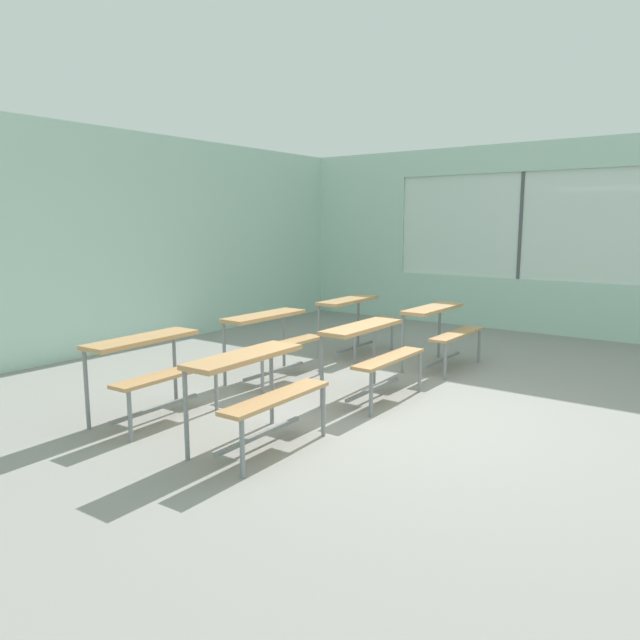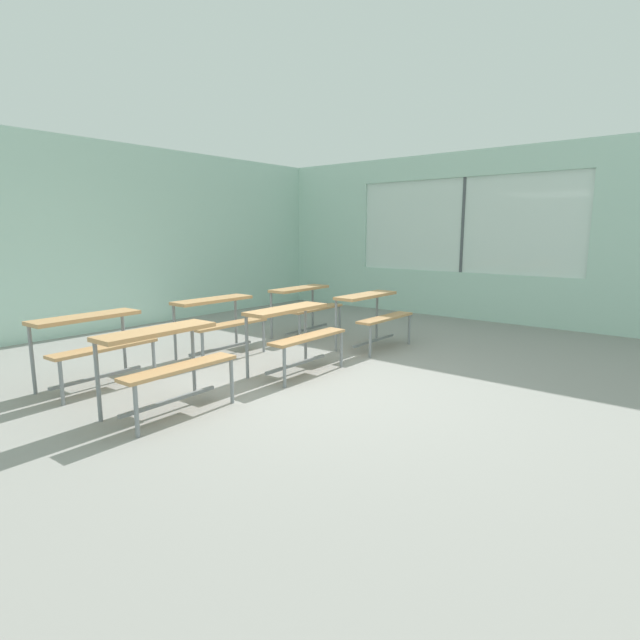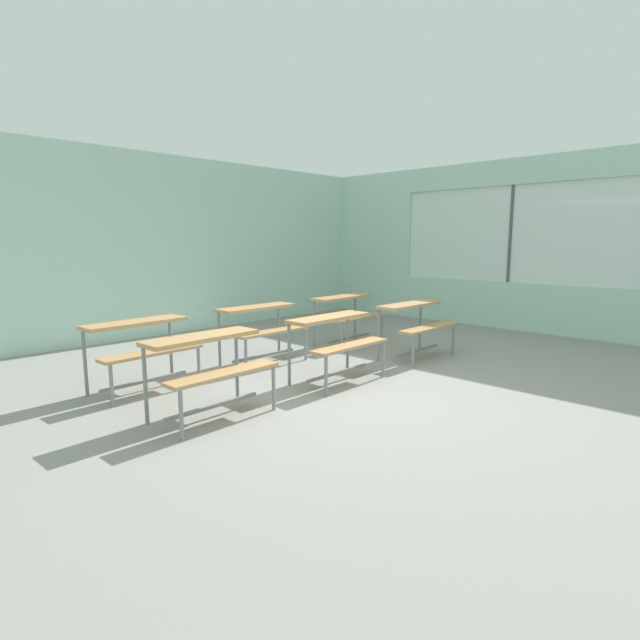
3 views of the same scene
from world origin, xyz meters
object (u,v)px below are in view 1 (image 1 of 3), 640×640
object	(u,v)px
desk_bench_r0c0	(255,378)
desk_bench_r0c1	(371,344)
desk_bench_r1c0	(151,358)
desk_bench_r1c1	(272,331)
desk_bench_r0c2	(441,322)
desk_bench_r1c2	(355,312)

from	to	relation	value
desk_bench_r0c0	desk_bench_r0c1	world-z (taller)	same
desk_bench_r0c0	desk_bench_r1c0	size ratio (longest dim) A/B	0.99
desk_bench_r0c1	desk_bench_r1c1	distance (m)	1.28
desk_bench_r0c0	desk_bench_r1c0	xyz separation A→B (m)	(-0.04, 1.22, 0.00)
desk_bench_r0c2	desk_bench_r1c0	distance (m)	3.54
desk_bench_r0c1	desk_bench_r1c2	world-z (taller)	same
desk_bench_r0c1	desk_bench_r1c1	bearing A→B (deg)	90.62
desk_bench_r1c0	desk_bench_r0c0	bearing A→B (deg)	-90.82
desk_bench_r1c0	desk_bench_r1c2	world-z (taller)	same
desk_bench_r0c2	desk_bench_r1c1	world-z (taller)	same
desk_bench_r0c0	desk_bench_r1c1	world-z (taller)	same
desk_bench_r0c2	desk_bench_r1c2	distance (m)	1.26
desk_bench_r1c1	desk_bench_r1c0	bearing A→B (deg)	-179.00
desk_bench_r1c2	desk_bench_r1c1	bearing A→B (deg)	177.66
desk_bench_r0c1	desk_bench_r0c0	bearing A→B (deg)	177.70
desk_bench_r0c0	desk_bench_r1c0	world-z (taller)	same
desk_bench_r0c0	desk_bench_r0c2	size ratio (longest dim) A/B	1.01
desk_bench_r1c1	desk_bench_r1c2	distance (m)	1.68
desk_bench_r0c0	desk_bench_r0c1	distance (m)	1.66
desk_bench_r0c0	desk_bench_r0c1	bearing A→B (deg)	-3.16
desk_bench_r0c2	desk_bench_r1c0	size ratio (longest dim) A/B	0.98
desk_bench_r0c0	desk_bench_r1c0	bearing A→B (deg)	90.21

